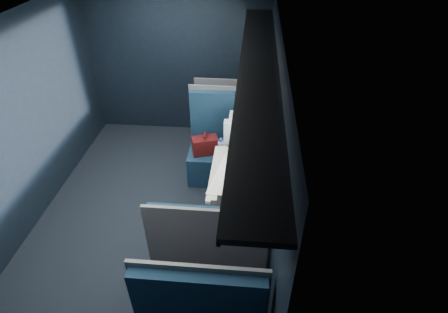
# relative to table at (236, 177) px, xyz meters

# --- Properties ---
(ground) EXTENTS (2.80, 4.20, 0.01)m
(ground) POSITION_rel_table_xyz_m (-1.03, 0.00, -0.67)
(ground) COLOR black
(room_shell) EXTENTS (3.00, 4.40, 2.40)m
(room_shell) POSITION_rel_table_xyz_m (-1.01, 0.00, 0.81)
(room_shell) COLOR black
(room_shell) RESTS_ON ground
(table) EXTENTS (0.62, 1.00, 0.74)m
(table) POSITION_rel_table_xyz_m (0.00, 0.00, 0.00)
(table) COLOR #54565E
(table) RESTS_ON ground
(seat_bay_near) EXTENTS (1.04, 0.62, 1.26)m
(seat_bay_near) POSITION_rel_table_xyz_m (-0.19, 0.87, -0.24)
(seat_bay_near) COLOR #0C2138
(seat_bay_near) RESTS_ON ground
(seat_bay_far) EXTENTS (1.04, 0.62, 1.26)m
(seat_bay_far) POSITION_rel_table_xyz_m (-0.18, -0.87, -0.25)
(seat_bay_far) COLOR #0C2138
(seat_bay_far) RESTS_ON ground
(seat_row_front) EXTENTS (1.04, 0.51, 1.16)m
(seat_row_front) POSITION_rel_table_xyz_m (-0.18, 1.80, -0.25)
(seat_row_front) COLOR #0C2138
(seat_row_front) RESTS_ON ground
(man) EXTENTS (0.53, 0.56, 1.32)m
(man) POSITION_rel_table_xyz_m (0.07, 0.70, 0.06)
(man) COLOR black
(man) RESTS_ON ground
(woman) EXTENTS (0.53, 0.56, 1.32)m
(woman) POSITION_rel_table_xyz_m (0.07, -0.71, 0.06)
(woman) COLOR black
(woman) RESTS_ON ground
(papers) EXTENTS (0.67, 0.86, 0.01)m
(papers) POSITION_rel_table_xyz_m (0.04, -0.06, 0.08)
(papers) COLOR white
(papers) RESTS_ON table
(laptop) EXTENTS (0.26, 0.33, 0.23)m
(laptop) POSITION_rel_table_xyz_m (0.30, 0.17, 0.14)
(laptop) COLOR silver
(laptop) RESTS_ON table
(bottle_small) EXTENTS (0.07, 0.07, 0.24)m
(bottle_small) POSITION_rel_table_xyz_m (0.26, 0.24, 0.18)
(bottle_small) COLOR silver
(bottle_small) RESTS_ON table
(cup) EXTENTS (0.06, 0.06, 0.08)m
(cup) POSITION_rel_table_xyz_m (0.20, 0.42, 0.12)
(cup) COLOR white
(cup) RESTS_ON table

